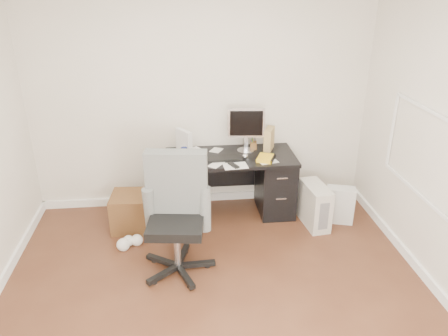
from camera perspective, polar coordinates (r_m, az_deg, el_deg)
The scene contains 18 objects.
ground at distance 4.02m, azimuth -0.69°, elevation -17.77°, with size 4.00×4.00×0.00m, color #472517.
room_shell at distance 3.19m, azimuth -0.31°, elevation 5.37°, with size 4.02×4.02×2.71m.
desk at distance 5.20m, azimuth 0.81°, elevation -1.96°, with size 1.50×0.70×0.75m.
loose_papers at distance 4.99m, azimuth -1.37°, elevation 1.30°, with size 1.10×0.60×0.00m, color white, non-canonical shape.
lcd_monitor at distance 5.08m, azimuth 2.91°, elevation 4.99°, with size 0.43×0.25×0.54m, color silver, non-canonical shape.
keyboard at distance 4.94m, azimuth -0.57°, elevation 1.26°, with size 0.50×0.17×0.03m, color black.
computer_mouse at distance 4.96m, azimuth 2.77°, elevation 1.54°, with size 0.06×0.06×0.06m, color silver.
travel_mug at distance 4.91m, azimuth -5.22°, elevation 1.82°, with size 0.07×0.07×0.16m, color navy.
white_binder at distance 5.05m, azimuth -5.24°, elevation 3.34°, with size 0.12×0.26×0.30m, color silver.
magazine_file at distance 5.22m, azimuth 5.91°, elevation 3.79°, with size 0.11×0.23×0.26m, color #A3844F.
pen_cup at distance 5.22m, azimuth 3.88°, elevation 3.63°, with size 0.09×0.09×0.22m, color brown, non-canonical shape.
yellow_book at distance 4.96m, azimuth 5.48°, elevation 1.28°, with size 0.18×0.23×0.04m, color yellow.
paper_remote at distance 4.78m, azimuth 1.50°, elevation 0.39°, with size 0.26×0.21×0.02m, color white, non-canonical shape.
office_chair at distance 4.13m, azimuth -6.32°, elevation -6.49°, with size 0.67×0.67×1.18m, color #535653, non-canonical shape.
pc_tower at distance 5.13m, azimuth 11.75°, elevation -4.78°, with size 0.22×0.50×0.50m, color beige.
shopping_bag at distance 5.27m, azimuth 14.88°, elevation -4.67°, with size 0.32×0.23×0.44m, color silver.
wicker_basket at distance 5.09m, azimuth -12.04°, elevation -5.55°, with size 0.42×0.42×0.42m, color #472715.
desk_printer at distance 5.47m, azimuth 6.60°, elevation -4.35°, with size 0.31×0.26×0.18m, color slate.
Camera 1 is at (-0.28, -2.98, 2.69)m, focal length 35.00 mm.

